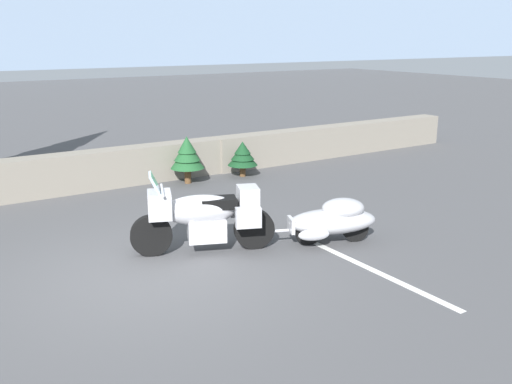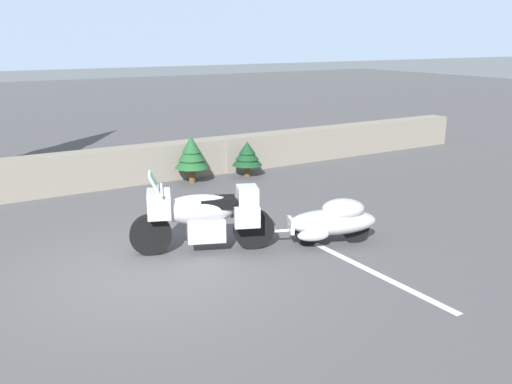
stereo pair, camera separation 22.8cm
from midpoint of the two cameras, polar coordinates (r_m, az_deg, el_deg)
name	(u,v)px [view 2 (the right image)]	position (r m, az deg, el deg)	size (l,w,h in m)	color
ground_plane	(148,272)	(8.63, -9.92, -7.90)	(80.00, 80.00, 0.00)	#4C4C4F
stone_guard_wall	(90,171)	(13.38, -15.78, 2.05)	(24.00, 0.63, 0.88)	gray
touring_motorcycle	(202,214)	(9.13, -4.69, -2.25)	(2.20, 1.24, 1.33)	black
car_shaped_trailer	(333,220)	(9.62, 8.35, -2.77)	(2.18, 1.21, 0.76)	black
pine_sapling_near	(191,154)	(13.50, -5.97, 3.81)	(0.79, 0.79, 1.12)	brown
pine_sapling_farther	(247,155)	(14.09, -0.42, 3.74)	(0.74, 0.74, 0.87)	brown
parking_stripe_marker	(363,267)	(8.86, 11.31, -7.32)	(0.12, 3.60, 0.01)	silver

